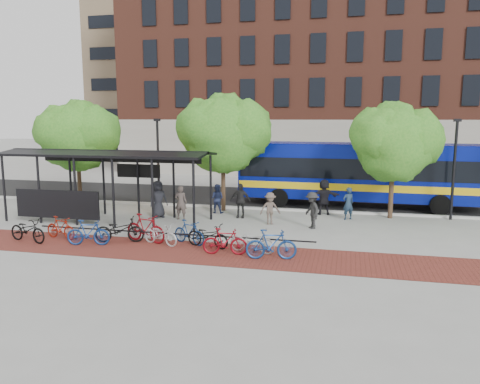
% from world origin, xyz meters
% --- Properties ---
extents(ground, '(160.00, 160.00, 0.00)m').
position_xyz_m(ground, '(0.00, 0.00, 0.00)').
color(ground, '#9E9E99').
rests_on(ground, ground).
extents(asphalt_street, '(160.00, 8.00, 0.01)m').
position_xyz_m(asphalt_street, '(0.00, 8.00, 0.01)').
color(asphalt_street, black).
rests_on(asphalt_street, ground).
extents(curb, '(160.00, 0.25, 0.12)m').
position_xyz_m(curb, '(0.00, 4.00, 0.06)').
color(curb, '#B7B7B2').
rests_on(curb, ground).
extents(brick_strip, '(24.00, 3.00, 0.01)m').
position_xyz_m(brick_strip, '(-2.00, -5.00, 0.00)').
color(brick_strip, maroon).
rests_on(brick_strip, ground).
extents(bike_rack_rail, '(12.00, 0.05, 0.95)m').
position_xyz_m(bike_rack_rail, '(-3.30, -4.10, 0.00)').
color(bike_rack_rail, black).
rests_on(bike_rack_rail, ground).
extents(building_brick, '(55.00, 14.00, 20.00)m').
position_xyz_m(building_brick, '(10.00, 26.00, 10.00)').
color(building_brick, brown).
rests_on(building_brick, ground).
extents(building_tower, '(22.00, 22.00, 30.00)m').
position_xyz_m(building_tower, '(-16.00, 40.00, 15.00)').
color(building_tower, '#7A664C').
rests_on(building_tower, ground).
extents(bus_shelter, '(10.60, 3.07, 3.60)m').
position_xyz_m(bus_shelter, '(-8.13, -0.48, 3.00)').
color(bus_shelter, black).
rests_on(bus_shelter, ground).
extents(tree_a, '(4.90, 4.00, 6.18)m').
position_xyz_m(tree_a, '(-11.91, 3.35, 4.24)').
color(tree_a, '#382619').
rests_on(tree_a, ground).
extents(tree_b, '(5.15, 4.20, 6.47)m').
position_xyz_m(tree_b, '(-2.90, 3.35, 4.46)').
color(tree_b, '#382619').
rests_on(tree_b, ground).
extents(tree_c, '(4.66, 3.80, 5.92)m').
position_xyz_m(tree_c, '(6.09, 3.35, 4.05)').
color(tree_c, '#382619').
rests_on(tree_c, ground).
extents(lamp_post_left, '(0.35, 0.20, 5.12)m').
position_xyz_m(lamp_post_left, '(-7.00, 3.60, 2.75)').
color(lamp_post_left, black).
rests_on(lamp_post_left, ground).
extents(lamp_post_right, '(0.35, 0.20, 5.12)m').
position_xyz_m(lamp_post_right, '(9.00, 3.60, 2.75)').
color(lamp_post_right, black).
rests_on(lamp_post_right, ground).
extents(bus, '(13.78, 3.56, 3.70)m').
position_xyz_m(bus, '(4.33, 6.31, 2.12)').
color(bus, navy).
rests_on(bus, ground).
extents(bike_0, '(2.10, 1.15, 1.05)m').
position_xyz_m(bike_0, '(-9.24, -5.14, 0.52)').
color(bike_0, black).
rests_on(bike_0, ground).
extents(bike_1, '(1.70, 0.85, 0.98)m').
position_xyz_m(bike_1, '(-8.19, -4.38, 0.49)').
color(bike_1, maroon).
rests_on(bike_1, ground).
extents(bike_3, '(1.84, 0.86, 1.06)m').
position_xyz_m(bike_3, '(-6.47, -5.04, 0.53)').
color(bike_3, navy).
rests_on(bike_3, ground).
extents(bike_4, '(2.16, 1.23, 1.07)m').
position_xyz_m(bike_4, '(-5.45, -4.30, 0.54)').
color(bike_4, black).
rests_on(bike_4, ground).
extents(bike_5, '(2.07, 1.08, 1.20)m').
position_xyz_m(bike_5, '(-4.40, -4.04, 0.60)').
color(bike_5, maroon).
rests_on(bike_5, ground).
extents(bike_6, '(1.86, 1.16, 0.92)m').
position_xyz_m(bike_6, '(-3.63, -4.29, 0.46)').
color(bike_6, '#BDBEC0').
rests_on(bike_6, ground).
extents(bike_7, '(1.72, 1.13, 1.01)m').
position_xyz_m(bike_7, '(-2.52, -3.92, 0.50)').
color(bike_7, navy).
rests_on(bike_7, ground).
extents(bike_8, '(1.97, 1.08, 0.98)m').
position_xyz_m(bike_8, '(-1.62, -4.23, 0.49)').
color(bike_8, black).
rests_on(bike_8, ground).
extents(bike_9, '(1.77, 0.68, 1.04)m').
position_xyz_m(bike_9, '(-0.69, -5.05, 0.52)').
color(bike_9, maroon).
rests_on(bike_9, ground).
extents(bike_10, '(1.91, 0.93, 0.96)m').
position_xyz_m(bike_10, '(0.28, -4.56, 0.48)').
color(bike_10, '#9E9EA0').
rests_on(bike_10, ground).
extents(bike_11, '(1.95, 0.85, 1.14)m').
position_xyz_m(bike_11, '(1.12, -5.25, 0.57)').
color(bike_11, navy).
rests_on(bike_11, ground).
extents(pedestrian_0, '(1.12, 1.10, 1.94)m').
position_xyz_m(pedestrian_0, '(-5.82, 0.71, 0.97)').
color(pedestrian_0, black).
rests_on(pedestrian_0, ground).
extents(pedestrian_1, '(0.66, 0.46, 1.75)m').
position_xyz_m(pedestrian_1, '(-4.51, 0.53, 0.87)').
color(pedestrian_1, '#483E3A').
rests_on(pedestrian_1, ground).
extents(pedestrian_2, '(0.81, 0.65, 1.60)m').
position_xyz_m(pedestrian_2, '(-3.16, 2.52, 0.80)').
color(pedestrian_2, '#1B2240').
rests_on(pedestrian_2, ground).
extents(pedestrian_3, '(1.17, 0.95, 1.58)m').
position_xyz_m(pedestrian_3, '(0.14, 0.43, 0.79)').
color(pedestrian_3, brown).
rests_on(pedestrian_3, ground).
extents(pedestrian_4, '(1.08, 0.50, 1.81)m').
position_xyz_m(pedestrian_4, '(-1.64, 1.62, 0.90)').
color(pedestrian_4, black).
rests_on(pedestrian_4, ground).
extents(pedestrian_5, '(1.87, 1.02, 1.92)m').
position_xyz_m(pedestrian_5, '(2.57, 3.47, 0.96)').
color(pedestrian_5, black).
rests_on(pedestrian_5, ground).
extents(pedestrian_7, '(0.73, 0.65, 1.67)m').
position_xyz_m(pedestrian_7, '(3.85, 2.45, 0.83)').
color(pedestrian_7, '#1C2E42').
rests_on(pedestrian_7, ground).
extents(pedestrian_9, '(1.12, 1.30, 1.74)m').
position_xyz_m(pedestrian_9, '(2.20, 0.01, 0.87)').
color(pedestrian_9, '#252525').
rests_on(pedestrian_9, ground).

